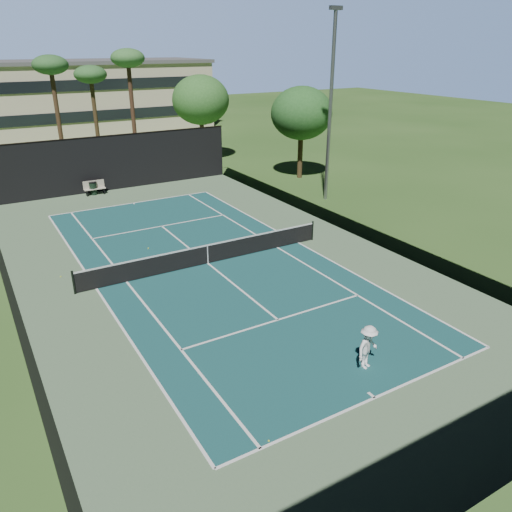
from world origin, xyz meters
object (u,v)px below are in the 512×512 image
at_px(tennis_net, 208,253).
at_px(park_bench, 94,187).
at_px(tennis_ball_c, 239,242).
at_px(player, 368,347).
at_px(trash_bin, 93,188).
at_px(tennis_ball_a, 269,441).
at_px(tennis_ball_d, 61,277).
at_px(tennis_ball_b, 148,248).

distance_m(tennis_net, park_bench, 15.47).
bearing_deg(park_bench, tennis_ball_c, -72.21).
xyz_separation_m(player, tennis_ball_c, (1.82, 12.23, -0.75)).
bearing_deg(tennis_net, tennis_ball_c, 32.36).
bearing_deg(trash_bin, park_bench, -32.15).
relative_size(player, tennis_ball_a, 27.04).
xyz_separation_m(tennis_net, player, (0.87, -10.52, 0.23)).
distance_m(tennis_ball_a, tennis_ball_d, 14.15).
bearing_deg(park_bench, tennis_ball_b, -90.96).
height_order(player, park_bench, player).
height_order(player, tennis_ball_b, player).
height_order(tennis_ball_c, tennis_ball_d, tennis_ball_c).
xyz_separation_m(park_bench, trash_bin, (-0.07, 0.05, -0.07)).
distance_m(player, park_bench, 26.02).
distance_m(tennis_net, tennis_ball_c, 3.23).
distance_m(tennis_ball_a, tennis_ball_b, 15.25).
bearing_deg(tennis_ball_b, trash_bin, 89.39).
bearing_deg(tennis_ball_a, tennis_ball_b, 82.92).
bearing_deg(tennis_ball_d, park_bench, 69.68).
bearing_deg(player, tennis_net, 78.21).
relative_size(player, tennis_ball_b, 20.59).
bearing_deg(tennis_net, trash_bin, 96.54).
height_order(tennis_net, park_bench, tennis_net).
xyz_separation_m(tennis_ball_b, tennis_ball_c, (4.59, -1.67, -0.00)).
height_order(tennis_ball_c, trash_bin, trash_bin).
relative_size(tennis_ball_c, tennis_ball_d, 1.13).
bearing_deg(tennis_ball_d, tennis_ball_b, 15.14).
height_order(tennis_ball_a, trash_bin, trash_bin).
relative_size(tennis_ball_a, tennis_ball_c, 0.81).
relative_size(tennis_ball_a, trash_bin, 0.06).
distance_m(tennis_ball_a, park_bench, 27.22).
bearing_deg(tennis_ball_d, tennis_ball_a, -78.43).
xyz_separation_m(player, park_bench, (-2.57, 25.89, -0.24)).
xyz_separation_m(tennis_ball_a, tennis_ball_c, (6.47, 13.47, 0.01)).
height_order(tennis_net, tennis_ball_d, tennis_net).
bearing_deg(tennis_ball_a, park_bench, 85.61).
height_order(tennis_net, tennis_ball_a, tennis_net).
height_order(tennis_net, tennis_ball_c, tennis_net).
height_order(tennis_ball_a, tennis_ball_b, tennis_ball_b).
relative_size(tennis_ball_b, park_bench, 0.05).
relative_size(park_bench, trash_bin, 1.59).
relative_size(tennis_net, tennis_ball_c, 179.42).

